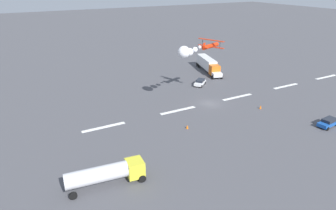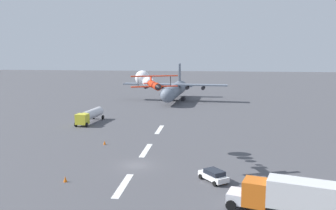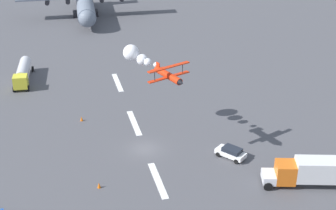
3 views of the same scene
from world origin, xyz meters
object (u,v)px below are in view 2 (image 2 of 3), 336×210
(followme_car_yellow, at_px, (214,175))
(traffic_cone_near, at_px, (65,179))
(traffic_cone_far, at_px, (105,142))
(cargo_transport_plane, at_px, (174,90))
(fuel_tanker_truck, at_px, (90,115))
(stunt_biplane_red, at_px, (146,80))
(semi_truck_orange, at_px, (308,197))

(followme_car_yellow, distance_m, traffic_cone_near, 18.53)
(traffic_cone_near, bearing_deg, traffic_cone_far, 0.96)
(cargo_transport_plane, height_order, fuel_tanker_truck, cargo_transport_plane)
(followme_car_yellow, bearing_deg, traffic_cone_near, 97.44)
(cargo_transport_plane, relative_size, stunt_biplane_red, 2.58)
(semi_truck_orange, relative_size, traffic_cone_far, 19.58)
(semi_truck_orange, xyz_separation_m, traffic_cone_near, (6.58, 27.42, -1.75))
(stunt_biplane_red, distance_m, traffic_cone_far, 15.66)
(fuel_tanker_truck, xyz_separation_m, traffic_cone_near, (-35.74, -8.94, -1.38))
(traffic_cone_near, bearing_deg, fuel_tanker_truck, 14.04)
(traffic_cone_near, relative_size, traffic_cone_far, 1.00)
(cargo_transport_plane, relative_size, traffic_cone_near, 44.24)
(semi_truck_orange, height_order, traffic_cone_near, semi_truck_orange)
(stunt_biplane_red, relative_size, followme_car_yellow, 2.94)
(cargo_transport_plane, distance_m, semi_truck_orange, 80.82)
(semi_truck_orange, distance_m, traffic_cone_far, 37.09)
(traffic_cone_far, bearing_deg, semi_truck_orange, -131.56)
(fuel_tanker_truck, bearing_deg, followme_car_yellow, -140.68)
(cargo_transport_plane, distance_m, traffic_cone_near, 71.75)
(stunt_biplane_red, xyz_separation_m, fuel_tanker_truck, (24.13, 17.22, -10.06))
(followme_car_yellow, bearing_deg, cargo_transport_plane, 9.95)
(cargo_transport_plane, distance_m, fuel_tanker_truck, 38.82)
(traffic_cone_near, distance_m, traffic_cone_far, 18.00)
(stunt_biplane_red, distance_m, followme_car_yellow, 17.54)
(traffic_cone_near, bearing_deg, stunt_biplane_red, -35.52)
(fuel_tanker_truck, height_order, followme_car_yellow, fuel_tanker_truck)
(semi_truck_orange, relative_size, followme_car_yellow, 3.36)
(stunt_biplane_red, bearing_deg, traffic_cone_far, 53.35)
(fuel_tanker_truck, xyz_separation_m, followme_car_yellow, (-33.34, -27.31, -0.94))
(stunt_biplane_red, bearing_deg, traffic_cone_near, 144.48)
(followme_car_yellow, xyz_separation_m, traffic_cone_far, (15.60, 18.67, -0.44))
(fuel_tanker_truck, bearing_deg, cargo_transport_plane, -23.08)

